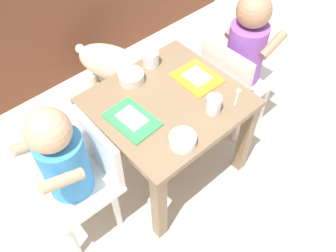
# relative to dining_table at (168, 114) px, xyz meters

# --- Properties ---
(ground_plane) EXTENTS (7.00, 7.00, 0.00)m
(ground_plane) POSITION_rel_dining_table_xyz_m (0.00, 0.00, -0.36)
(ground_plane) COLOR beige
(dining_table) EXTENTS (0.55, 0.51, 0.44)m
(dining_table) POSITION_rel_dining_table_xyz_m (0.00, 0.00, 0.00)
(dining_table) COLOR #7A6047
(dining_table) RESTS_ON ground
(seated_child_left) EXTENTS (0.28, 0.28, 0.69)m
(seated_child_left) POSITION_rel_dining_table_xyz_m (-0.44, 0.02, 0.07)
(seated_child_left) COLOR white
(seated_child_left) RESTS_ON ground
(seated_child_right) EXTENTS (0.29, 0.29, 0.71)m
(seated_child_right) POSITION_rel_dining_table_xyz_m (0.44, -0.01, 0.08)
(seated_child_right) COLOR white
(seated_child_right) RESTS_ON ground
(dog) EXTENTS (0.31, 0.45, 0.31)m
(dog) POSITION_rel_dining_table_xyz_m (0.12, 0.54, -0.16)
(dog) COLOR beige
(dog) RESTS_ON ground
(food_tray_left) EXTENTS (0.14, 0.20, 0.02)m
(food_tray_left) POSITION_rel_dining_table_xyz_m (-0.17, 0.01, 0.09)
(food_tray_left) COLOR green
(food_tray_left) RESTS_ON dining_table
(food_tray_right) EXTENTS (0.15, 0.18, 0.02)m
(food_tray_right) POSITION_rel_dining_table_xyz_m (0.17, 0.01, 0.09)
(food_tray_right) COLOR gold
(food_tray_right) RESTS_ON dining_table
(water_cup_left) EXTENTS (0.06, 0.06, 0.07)m
(water_cup_left) POSITION_rel_dining_table_xyz_m (0.09, -0.15, 0.11)
(water_cup_left) COLOR white
(water_cup_left) RESTS_ON dining_table
(water_cup_right) EXTENTS (0.07, 0.07, 0.06)m
(water_cup_right) POSITION_rel_dining_table_xyz_m (0.08, 0.20, 0.11)
(water_cup_right) COLOR white
(water_cup_right) RESTS_ON dining_table
(veggie_bowl_near) EXTENTS (0.09, 0.09, 0.04)m
(veggie_bowl_near) POSITION_rel_dining_table_xyz_m (-0.10, -0.19, 0.10)
(veggie_bowl_near) COLOR white
(veggie_bowl_near) RESTS_ON dining_table
(veggie_bowl_far) EXTENTS (0.10, 0.10, 0.04)m
(veggie_bowl_far) POSITION_rel_dining_table_xyz_m (-0.04, 0.18, 0.10)
(veggie_bowl_far) COLOR silver
(veggie_bowl_far) RESTS_ON dining_table
(spoon_by_left_tray) EXTENTS (0.09, 0.06, 0.01)m
(spoon_by_left_tray) POSITION_rel_dining_table_xyz_m (0.21, -0.16, 0.09)
(spoon_by_left_tray) COLOR silver
(spoon_by_left_tray) RESTS_ON dining_table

